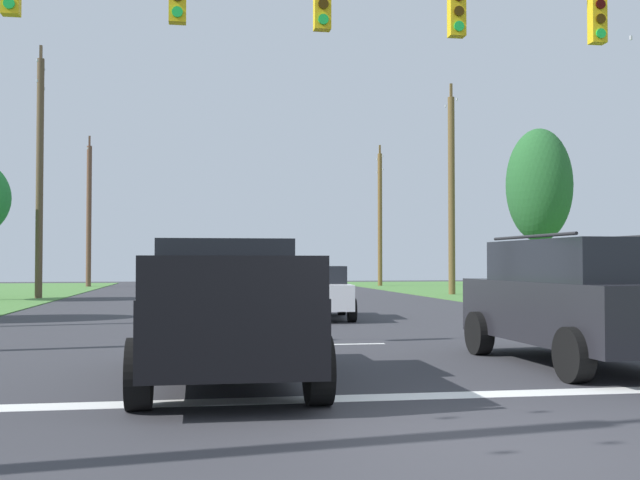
% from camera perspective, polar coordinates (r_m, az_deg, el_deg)
% --- Properties ---
extents(ground_plane, '(120.00, 120.00, 0.00)m').
position_cam_1_polar(ground_plane, '(7.35, 11.43, -14.44)').
color(ground_plane, '#333338').
extents(stop_bar_stripe, '(15.75, 0.45, 0.01)m').
position_cam_1_polar(stop_bar_stripe, '(9.63, 6.19, -11.36)').
color(stop_bar_stripe, white).
rests_on(stop_bar_stripe, ground).
extents(lane_dash_0, '(2.50, 0.15, 0.01)m').
position_cam_1_polar(lane_dash_0, '(15.45, 0.22, -7.69)').
color(lane_dash_0, white).
rests_on(lane_dash_0, ground).
extents(lane_dash_1, '(2.50, 0.15, 0.01)m').
position_cam_1_polar(lane_dash_1, '(21.51, -2.48, -5.97)').
color(lane_dash_1, white).
rests_on(lane_dash_1, ground).
extents(lane_dash_2, '(2.50, 0.15, 0.01)m').
position_cam_1_polar(lane_dash_2, '(29.47, -4.31, -4.80)').
color(lane_dash_2, white).
rests_on(lane_dash_2, ground).
extents(lane_dash_3, '(2.50, 0.15, 0.01)m').
position_cam_1_polar(lane_dash_3, '(38.61, -5.47, -4.04)').
color(lane_dash_3, white).
rests_on(lane_dash_3, ground).
extents(lane_dash_4, '(2.50, 0.15, 0.01)m').
position_cam_1_polar(lane_dash_4, '(40.85, -5.68, -3.91)').
color(lane_dash_4, white).
rests_on(lane_dash_4, ground).
extents(overhead_signal_span, '(18.86, 0.31, 7.91)m').
position_cam_1_polar(overhead_signal_span, '(15.11, 0.44, 9.45)').
color(overhead_signal_span, '#4E3F23').
rests_on(overhead_signal_span, ground).
extents(pickup_truck, '(2.29, 5.41, 1.95)m').
position_cam_1_polar(pickup_truck, '(10.74, -7.02, -5.18)').
color(pickup_truck, black).
rests_on(pickup_truck, ground).
extents(suv_black, '(2.33, 4.86, 2.05)m').
position_cam_1_polar(suv_black, '(12.93, 18.47, -4.08)').
color(suv_black, black).
rests_on(suv_black, ground).
extents(distant_car_crossing_white, '(2.32, 4.44, 1.52)m').
position_cam_1_polar(distant_car_crossing_white, '(22.56, -0.32, -3.78)').
color(distant_car_crossing_white, silver).
rests_on(distant_car_crossing_white, ground).
extents(utility_pole_far_right, '(0.34, 1.82, 10.60)m').
position_cam_1_polar(utility_pole_far_right, '(39.41, 9.64, 3.42)').
color(utility_pole_far_right, brown).
rests_on(utility_pole_far_right, ground).
extents(utility_pole_near_left, '(0.30, 1.79, 9.64)m').
position_cam_1_polar(utility_pole_near_left, '(53.06, 4.43, 1.78)').
color(utility_pole_near_left, brown).
rests_on(utility_pole_near_left, ground).
extents(utility_pole_distant_right, '(0.32, 1.70, 11.38)m').
position_cam_1_polar(utility_pole_distant_right, '(36.99, -19.90, 4.66)').
color(utility_pole_distant_right, brown).
rests_on(utility_pole_distant_right, ground).
extents(utility_pole_distant_left, '(0.33, 1.79, 9.98)m').
position_cam_1_polar(utility_pole_distant_left, '(53.33, -16.61, 1.82)').
color(utility_pole_distant_left, brown).
rests_on(utility_pole_distant_left, ground).
extents(tree_roadside_far_right, '(2.68, 2.68, 7.11)m').
position_cam_1_polar(tree_roadside_far_right, '(33.08, 15.80, 3.82)').
color(tree_roadside_far_right, brown).
rests_on(tree_roadside_far_right, ground).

